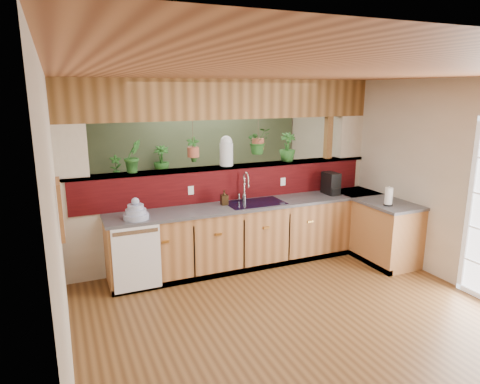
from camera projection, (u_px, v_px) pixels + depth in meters
name	position (u px, v px, depth m)	size (l,w,h in m)	color
ground	(270.00, 294.00, 5.27)	(4.60, 7.00, 0.01)	brown
ceiling	(274.00, 76.00, 4.67)	(4.60, 7.00, 0.01)	brown
wall_back	(186.00, 152.00, 8.09)	(4.60, 0.02, 2.60)	beige
wall_left	(58.00, 214.00, 4.08)	(0.02, 7.00, 2.60)	beige
wall_right	(421.00, 176.00, 5.86)	(0.02, 7.00, 2.60)	beige
pass_through_partition	(230.00, 179.00, 6.21)	(4.60, 0.21, 2.60)	beige
pass_through_ledge	(228.00, 167.00, 6.16)	(4.60, 0.21, 0.04)	brown
header_beam	(228.00, 99.00, 5.94)	(4.60, 0.15, 0.55)	brown
sage_backwall	(186.00, 153.00, 8.07)	(4.55, 0.02, 2.55)	#4D5E40
countertop	(294.00, 230.00, 6.27)	(4.14, 1.52, 0.90)	#956033
dishwasher	(137.00, 259.00, 5.18)	(0.58, 0.03, 0.82)	white
navy_sink	(255.00, 208.00, 6.05)	(0.82, 0.50, 0.18)	black
framed_print	(61.00, 209.00, 3.32)	(0.04, 0.35, 0.45)	#956033
faucet	(245.00, 185.00, 6.09)	(0.19, 0.19, 0.43)	#B7B7B2
dish_stack	(136.00, 212.00, 5.25)	(0.31, 0.31, 0.27)	#96A2C2
soap_dispenser	(224.00, 197.00, 5.90)	(0.09, 0.10, 0.21)	#352513
coffee_maker	(331.00, 184.00, 6.50)	(0.18, 0.30, 0.33)	black
paper_towel	(389.00, 197.00, 5.87)	(0.12, 0.12, 0.27)	black
glass_jar	(226.00, 151.00, 6.09)	(0.19, 0.19, 0.43)	silver
ledge_plant_left	(133.00, 156.00, 5.58)	(0.24, 0.19, 0.44)	#21551D
ledge_plant_right	(287.00, 147.00, 6.48)	(0.24, 0.24, 0.43)	#21551D
hanging_plant_a	(193.00, 141.00, 5.86)	(0.22, 0.19, 0.50)	brown
hanging_plant_b	(258.00, 130.00, 6.22)	(0.35, 0.31, 0.50)	brown
shelving_console	(148.00, 201.00, 7.74)	(1.43, 0.38, 0.95)	black
shelf_plant_a	(116.00, 166.00, 7.38)	(0.20, 0.14, 0.38)	#21551D
shelf_plant_b	(161.00, 160.00, 7.68)	(0.28, 0.28, 0.50)	#21551D
floor_plant	(272.00, 207.00, 7.94)	(0.61, 0.53, 0.68)	#21551D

